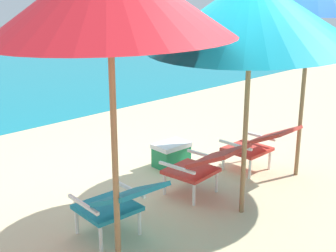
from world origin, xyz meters
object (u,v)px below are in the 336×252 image
at_px(lounge_chair_left, 118,202).
at_px(beach_umbrella_center, 251,11).
at_px(lounge_chair_center, 204,164).
at_px(lounge_chair_right, 259,143).
at_px(cooler_box, 171,154).

xyz_separation_m(lounge_chair_left, beach_umbrella_center, (1.30, -0.46, 1.67)).
relative_size(lounge_chair_center, lounge_chair_right, 1.05).
distance_m(lounge_chair_right, cooler_box, 1.16).
bearing_deg(lounge_chair_left, cooler_box, 30.40).
relative_size(lounge_chair_center, cooler_box, 1.91).
height_order(lounge_chair_left, cooler_box, lounge_chair_left).
height_order(lounge_chair_center, lounge_chair_right, same).
relative_size(lounge_chair_left, beach_umbrella_center, 0.37).
bearing_deg(beach_umbrella_center, lounge_chair_center, 93.26).
height_order(lounge_chair_center, cooler_box, lounge_chair_center).
relative_size(lounge_chair_right, beach_umbrella_center, 0.35).
xyz_separation_m(lounge_chair_left, lounge_chair_center, (1.27, 0.06, 0.00)).
bearing_deg(lounge_chair_right, beach_umbrella_center, -153.85).
bearing_deg(beach_umbrella_center, cooler_box, 74.36).
bearing_deg(lounge_chair_left, beach_umbrella_center, -19.41).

